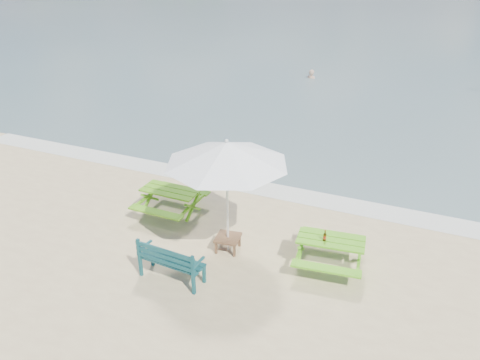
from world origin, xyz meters
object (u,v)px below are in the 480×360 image
at_px(picnic_table_left, 171,202).
at_px(park_bench, 172,268).
at_px(patio_umbrella, 227,153).
at_px(beer_bottle, 325,237).
at_px(side_table, 228,243).
at_px(swimmer, 311,85).
at_px(picnic_table_right, 330,253).

bearing_deg(picnic_table_left, park_bench, -58.42).
height_order(patio_umbrella, beer_bottle, patio_umbrella).
distance_m(park_bench, beer_bottle, 3.36).
distance_m(side_table, swimmer, 17.38).
bearing_deg(swimmer, beer_bottle, -73.49).
distance_m(picnic_table_left, park_bench, 2.82).
bearing_deg(swimmer, picnic_table_left, -87.58).
relative_size(picnic_table_right, park_bench, 1.21).
distance_m(picnic_table_right, side_table, 2.37).
relative_size(park_bench, swimmer, 0.86).
bearing_deg(picnic_table_right, picnic_table_left, 172.39).
distance_m(picnic_table_left, picnic_table_right, 4.49).
bearing_deg(side_table, patio_umbrella, 82.87).
bearing_deg(side_table, swimmer, 99.26).
xyz_separation_m(beer_bottle, swimmer, (-5.01, 16.90, -1.17)).
xyz_separation_m(side_table, beer_bottle, (2.22, 0.24, 0.60)).
relative_size(side_table, swimmer, 0.36).
relative_size(park_bench, beer_bottle, 5.66).
height_order(picnic_table_left, side_table, picnic_table_left).
relative_size(picnic_table_left, park_bench, 1.16).
bearing_deg(park_bench, side_table, 66.73).
bearing_deg(side_table, beer_bottle, 6.14).
distance_m(picnic_table_left, side_table, 2.31).
distance_m(picnic_table_right, patio_umbrella, 3.19).
bearing_deg(park_bench, picnic_table_right, 31.28).
relative_size(beer_bottle, swimmer, 0.15).
bearing_deg(patio_umbrella, picnic_table_right, 8.15).
xyz_separation_m(picnic_table_left, patio_umbrella, (2.11, -0.93, 2.13)).
bearing_deg(picnic_table_left, picnic_table_right, -7.61).
relative_size(picnic_table_right, patio_umbrella, 0.58).
relative_size(picnic_table_right, side_table, 2.88).
bearing_deg(picnic_table_left, side_table, -23.80).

